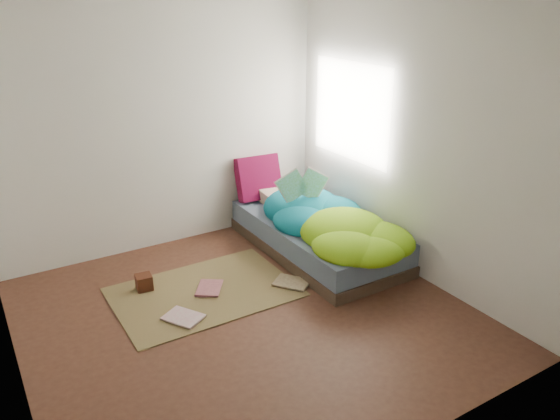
% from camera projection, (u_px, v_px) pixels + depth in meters
% --- Properties ---
extents(ground, '(3.50, 3.50, 0.00)m').
position_uv_depth(ground, '(247.00, 316.00, 4.62)').
color(ground, '#45261A').
rests_on(ground, ground).
extents(room_walls, '(3.54, 3.54, 2.62)m').
position_uv_depth(room_walls, '(244.00, 128.00, 4.02)').
color(room_walls, silver).
rests_on(room_walls, ground).
extents(bed, '(1.00, 2.00, 0.34)m').
position_uv_depth(bed, '(317.00, 236.00, 5.72)').
color(bed, '#3B2A20').
rests_on(bed, ground).
extents(duvet, '(0.96, 1.84, 0.34)m').
position_uv_depth(duvet, '(330.00, 213.00, 5.42)').
color(duvet, '#087181').
rests_on(duvet, bed).
extents(rug, '(1.60, 1.10, 0.01)m').
position_uv_depth(rug, '(204.00, 292.00, 4.98)').
color(rug, brown).
rests_on(rug, ground).
extents(pillow_floral, '(0.67, 0.44, 0.14)m').
position_uv_depth(pillow_floral, '(284.00, 191.00, 6.28)').
color(pillow_floral, beige).
rests_on(pillow_floral, bed).
extents(pillow_magenta, '(0.51, 0.19, 0.50)m').
position_uv_depth(pillow_magenta, '(258.00, 178.00, 6.18)').
color(pillow_magenta, '#460427').
rests_on(pillow_magenta, bed).
extents(open_book, '(0.46, 0.22, 0.27)m').
position_uv_depth(open_book, '(303.00, 176.00, 5.52)').
color(open_book, '#2E832A').
rests_on(open_book, duvet).
extents(wooden_box, '(0.15, 0.15, 0.14)m').
position_uv_depth(wooden_box, '(144.00, 282.00, 4.99)').
color(wooden_box, '#39190D').
rests_on(wooden_box, rug).
extents(floor_book_a, '(0.35, 0.38, 0.02)m').
position_uv_depth(floor_book_a, '(175.00, 324.00, 4.47)').
color(floor_book_a, beige).
rests_on(floor_book_a, rug).
extents(floor_book_b, '(0.35, 0.37, 0.03)m').
position_uv_depth(floor_book_b, '(197.00, 288.00, 5.01)').
color(floor_book_b, '#B1666C').
rests_on(floor_book_b, rug).
extents(floor_book_c, '(0.38, 0.39, 0.02)m').
position_uv_depth(floor_book_c, '(287.00, 289.00, 5.00)').
color(floor_book_c, tan).
rests_on(floor_book_c, rug).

